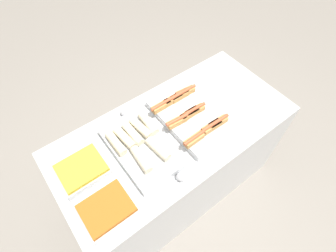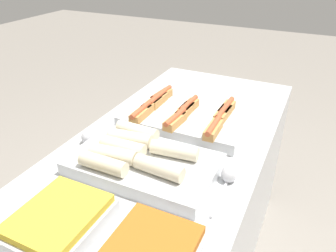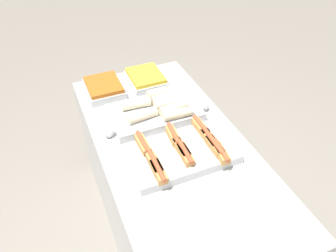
% 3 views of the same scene
% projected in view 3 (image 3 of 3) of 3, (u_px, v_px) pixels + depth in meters
% --- Properties ---
extents(ground_plane, '(12.00, 12.00, 0.00)m').
position_uv_depth(ground_plane, '(171.00, 232.00, 2.28)').
color(ground_plane, gray).
extents(counter, '(1.59, 0.76, 0.85)m').
position_uv_depth(counter, '(171.00, 194.00, 2.01)').
color(counter, silver).
rests_on(counter, ground_plane).
extents(tray_hotdogs, '(0.36, 0.53, 0.10)m').
position_uv_depth(tray_hotdogs, '(182.00, 153.00, 1.63)').
color(tray_hotdogs, silver).
rests_on(tray_hotdogs, counter).
extents(tray_wraps, '(0.31, 0.51, 0.10)m').
position_uv_depth(tray_wraps, '(156.00, 110.00, 1.88)').
color(tray_wraps, silver).
rests_on(tray_wraps, counter).
extents(tray_side_front, '(0.27, 0.22, 0.07)m').
position_uv_depth(tray_side_front, '(104.00, 88.00, 2.07)').
color(tray_side_front, silver).
rests_on(tray_side_front, counter).
extents(tray_side_back, '(0.27, 0.22, 0.07)m').
position_uv_depth(tray_side_back, '(146.00, 79.00, 2.15)').
color(tray_side_back, silver).
rests_on(tray_side_back, counter).
extents(serving_spoon_near, '(0.22, 0.05, 0.05)m').
position_uv_depth(serving_spoon_near, '(108.00, 132.00, 1.76)').
color(serving_spoon_near, silver).
rests_on(serving_spoon_near, counter).
extents(serving_spoon_far, '(0.20, 0.05, 0.05)m').
position_uv_depth(serving_spoon_far, '(203.00, 106.00, 1.94)').
color(serving_spoon_far, silver).
rests_on(serving_spoon_far, counter).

